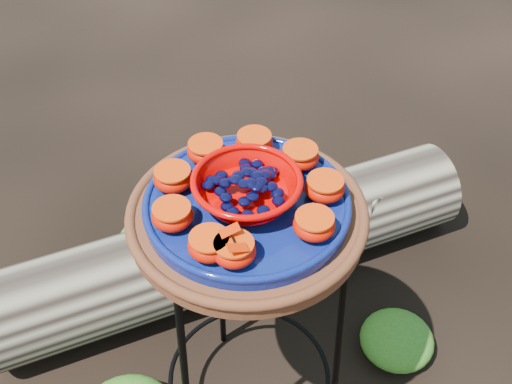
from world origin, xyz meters
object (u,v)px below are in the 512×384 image
object	(u,v)px
plant_stand	(249,329)
red_bowl	(247,190)
cobalt_plate	(247,205)
terracotta_saucer	(247,217)
driftwood_log	(235,246)

from	to	relation	value
plant_stand	red_bowl	size ratio (longest dim) A/B	3.62
plant_stand	red_bowl	world-z (taller)	red_bowl
cobalt_plate	red_bowl	size ratio (longest dim) A/B	2.00
cobalt_plate	red_bowl	bearing A→B (deg)	0.00
plant_stand	cobalt_plate	bearing A→B (deg)	0.00
plant_stand	cobalt_plate	size ratio (longest dim) A/B	1.81
terracotta_saucer	red_bowl	distance (m)	0.07
cobalt_plate	terracotta_saucer	bearing A→B (deg)	0.00
terracotta_saucer	cobalt_plate	world-z (taller)	cobalt_plate
cobalt_plate	red_bowl	xyz separation A→B (m)	(0.00, 0.00, 0.04)
driftwood_log	plant_stand	bearing A→B (deg)	-104.84
terracotta_saucer	red_bowl	bearing A→B (deg)	0.00
terracotta_saucer	cobalt_plate	distance (m)	0.03
red_bowl	terracotta_saucer	bearing A→B (deg)	0.00
plant_stand	terracotta_saucer	size ratio (longest dim) A/B	1.55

